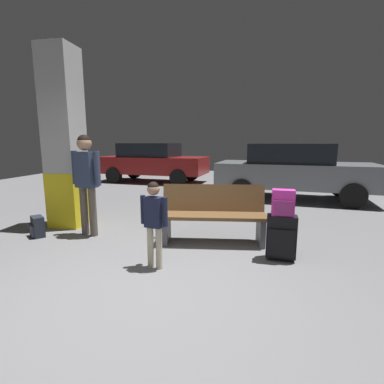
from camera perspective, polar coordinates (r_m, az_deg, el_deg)
The scene contains 10 objects.
ground_plane at distance 6.85m, azimuth 1.78°, elevation -3.54°, with size 18.00×18.00×0.10m, color slate.
structural_pillar at distance 5.70m, azimuth -24.11°, elevation 9.46°, with size 0.57×0.57×3.18m.
bench at distance 4.42m, azimuth 4.28°, elevation -4.50°, with size 1.65×0.70×0.89m.
suitcase at distance 3.96m, azimuth 17.40°, elevation -8.50°, with size 0.40×0.26×0.60m.
backpack_bright at distance 3.85m, azimuth 17.75°, elevation -2.12°, with size 0.29×0.21×0.34m.
child at distance 3.48m, azimuth -7.61°, elevation -4.73°, with size 0.36×0.24×1.08m.
adult at distance 4.95m, azimuth -20.40°, elevation 3.33°, with size 0.56×0.27×1.66m.
backpack_dark_floor at distance 5.38m, azimuth -28.52°, elevation -6.13°, with size 0.32×0.31×0.34m.
parked_car_near at distance 8.25m, azimuth 19.54°, elevation 4.21°, with size 4.29×2.24×1.51m.
parked_car_far at distance 11.33m, azimuth -7.87°, elevation 6.08°, with size 4.27×2.17×1.51m.
Camera 1 is at (0.95, -2.59, 1.54)m, focal length 26.67 mm.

